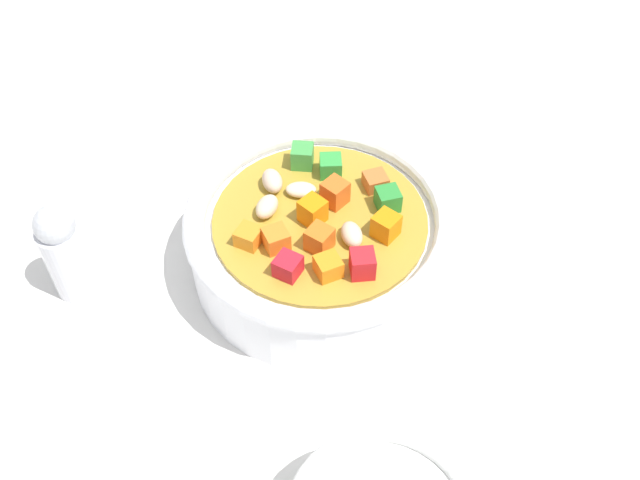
% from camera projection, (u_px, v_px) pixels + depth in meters
% --- Properties ---
extents(ground_plane, '(1.40, 1.40, 0.02)m').
position_uv_depth(ground_plane, '(320.00, 273.00, 0.56)').
color(ground_plane, silver).
extents(soup_bowl_main, '(0.19, 0.19, 0.07)m').
position_uv_depth(soup_bowl_main, '(320.00, 236.00, 0.53)').
color(soup_bowl_main, white).
rests_on(soup_bowl_main, ground_plane).
extents(spoon, '(0.03, 0.23, 0.01)m').
position_uv_depth(spoon, '(329.00, 125.00, 0.65)').
color(spoon, silver).
rests_on(spoon, ground_plane).
extents(pepper_shaker, '(0.03, 0.03, 0.08)m').
position_uv_depth(pepper_shaker, '(65.00, 251.00, 0.51)').
color(pepper_shaker, silver).
rests_on(pepper_shaker, ground_plane).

